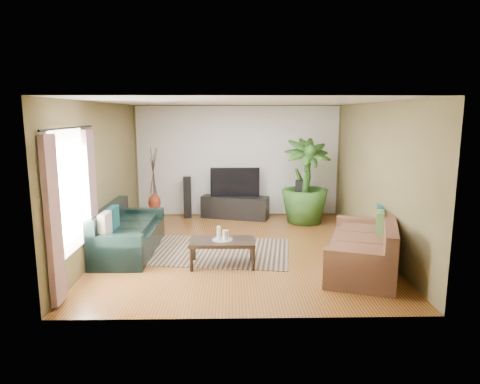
{
  "coord_description": "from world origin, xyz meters",
  "views": [
    {
      "loc": [
        -0.16,
        -7.67,
        2.5
      ],
      "look_at": [
        0.0,
        0.2,
        1.05
      ],
      "focal_mm": 32.0,
      "sensor_mm": 36.0,
      "label": 1
    }
  ],
  "objects_px": {
    "potted_plant": "(305,181)",
    "vase": "(154,202)",
    "television": "(235,182)",
    "speaker_right": "(299,201)",
    "sofa_right": "(362,243)",
    "coffee_table": "(223,253)",
    "sofa_left": "(129,230)",
    "speaker_left": "(187,197)",
    "side_table": "(142,229)",
    "tv_stand": "(235,207)",
    "pedestal": "(155,215)"
  },
  "relations": [
    {
      "from": "tv_stand",
      "to": "speaker_left",
      "type": "distance_m",
      "value": 1.18
    },
    {
      "from": "tv_stand",
      "to": "coffee_table",
      "type": "bearing_deg",
      "value": -78.21
    },
    {
      "from": "speaker_right",
      "to": "speaker_left",
      "type": "bearing_deg",
      "value": -170.22
    },
    {
      "from": "potted_plant",
      "to": "pedestal",
      "type": "xyz_separation_m",
      "value": [
        -3.49,
        0.14,
        -0.81
      ]
    },
    {
      "from": "tv_stand",
      "to": "television",
      "type": "bearing_deg",
      "value": 105.91
    },
    {
      "from": "coffee_table",
      "to": "vase",
      "type": "distance_m",
      "value": 3.42
    },
    {
      "from": "sofa_right",
      "to": "pedestal",
      "type": "bearing_deg",
      "value": -109.88
    },
    {
      "from": "tv_stand",
      "to": "speaker_left",
      "type": "xyz_separation_m",
      "value": [
        -1.15,
        0.07,
        0.23
      ]
    },
    {
      "from": "sofa_left",
      "to": "side_table",
      "type": "distance_m",
      "value": 0.72
    },
    {
      "from": "sofa_right",
      "to": "vase",
      "type": "bearing_deg",
      "value": -109.88
    },
    {
      "from": "television",
      "to": "pedestal",
      "type": "xyz_separation_m",
      "value": [
        -1.88,
        -0.33,
        -0.72
      ]
    },
    {
      "from": "side_table",
      "to": "sofa_right",
      "type": "bearing_deg",
      "value": -22.13
    },
    {
      "from": "speaker_left",
      "to": "vase",
      "type": "height_order",
      "value": "speaker_left"
    },
    {
      "from": "speaker_right",
      "to": "side_table",
      "type": "height_order",
      "value": "speaker_right"
    },
    {
      "from": "tv_stand",
      "to": "side_table",
      "type": "height_order",
      "value": "tv_stand"
    },
    {
      "from": "sofa_left",
      "to": "coffee_table",
      "type": "height_order",
      "value": "sofa_left"
    },
    {
      "from": "pedestal",
      "to": "vase",
      "type": "bearing_deg",
      "value": 0.0
    },
    {
      "from": "tv_stand",
      "to": "speaker_right",
      "type": "distance_m",
      "value": 1.56
    },
    {
      "from": "pedestal",
      "to": "speaker_left",
      "type": "bearing_deg",
      "value": 27.87
    },
    {
      "from": "sofa_right",
      "to": "potted_plant",
      "type": "bearing_deg",
      "value": -153.01
    },
    {
      "from": "tv_stand",
      "to": "television",
      "type": "relative_size",
      "value": 1.36
    },
    {
      "from": "vase",
      "to": "coffee_table",
      "type": "bearing_deg",
      "value": -61.16
    },
    {
      "from": "side_table",
      "to": "speaker_right",
      "type": "bearing_deg",
      "value": 24.32
    },
    {
      "from": "tv_stand",
      "to": "potted_plant",
      "type": "bearing_deg",
      "value": 0.06
    },
    {
      "from": "potted_plant",
      "to": "vase",
      "type": "relative_size",
      "value": 4.82
    },
    {
      "from": "tv_stand",
      "to": "vase",
      "type": "relative_size",
      "value": 3.98
    },
    {
      "from": "pedestal",
      "to": "coffee_table",
      "type": "bearing_deg",
      "value": -61.16
    },
    {
      "from": "sofa_left",
      "to": "sofa_right",
      "type": "bearing_deg",
      "value": -101.9
    },
    {
      "from": "speaker_right",
      "to": "potted_plant",
      "type": "distance_m",
      "value": 0.51
    },
    {
      "from": "speaker_right",
      "to": "pedestal",
      "type": "height_order",
      "value": "speaker_right"
    },
    {
      "from": "pedestal",
      "to": "vase",
      "type": "height_order",
      "value": "vase"
    },
    {
      "from": "sofa_left",
      "to": "potted_plant",
      "type": "distance_m",
      "value": 4.16
    },
    {
      "from": "coffee_table",
      "to": "potted_plant",
      "type": "distance_m",
      "value": 3.47
    },
    {
      "from": "coffee_table",
      "to": "side_table",
      "type": "bearing_deg",
      "value": 139.31
    },
    {
      "from": "coffee_table",
      "to": "television",
      "type": "height_order",
      "value": "television"
    },
    {
      "from": "sofa_right",
      "to": "sofa_left",
      "type": "bearing_deg",
      "value": -83.88
    },
    {
      "from": "sofa_left",
      "to": "tv_stand",
      "type": "height_order",
      "value": "sofa_left"
    },
    {
      "from": "potted_plant",
      "to": "sofa_left",
      "type": "bearing_deg",
      "value": -149.42
    },
    {
      "from": "television",
      "to": "speaker_right",
      "type": "bearing_deg",
      "value": -13.38
    },
    {
      "from": "potted_plant",
      "to": "tv_stand",
      "type": "bearing_deg",
      "value": 164.14
    },
    {
      "from": "sofa_right",
      "to": "tv_stand",
      "type": "xyz_separation_m",
      "value": [
        -2.04,
        3.45,
        -0.16
      ]
    },
    {
      "from": "pedestal",
      "to": "television",
      "type": "bearing_deg",
      "value": 10.04
    },
    {
      "from": "television",
      "to": "pedestal",
      "type": "relative_size",
      "value": 3.74
    },
    {
      "from": "potted_plant",
      "to": "side_table",
      "type": "distance_m",
      "value": 3.82
    },
    {
      "from": "coffee_table",
      "to": "speaker_left",
      "type": "distance_m",
      "value": 3.5
    },
    {
      "from": "sofa_right",
      "to": "vase",
      "type": "distance_m",
      "value": 5.02
    },
    {
      "from": "speaker_left",
      "to": "vase",
      "type": "xyz_separation_m",
      "value": [
        -0.73,
        -0.39,
        -0.04
      ]
    },
    {
      "from": "speaker_left",
      "to": "side_table",
      "type": "distance_m",
      "value": 2.07
    },
    {
      "from": "television",
      "to": "pedestal",
      "type": "height_order",
      "value": "television"
    },
    {
      "from": "sofa_left",
      "to": "vase",
      "type": "height_order",
      "value": "sofa_left"
    }
  ]
}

